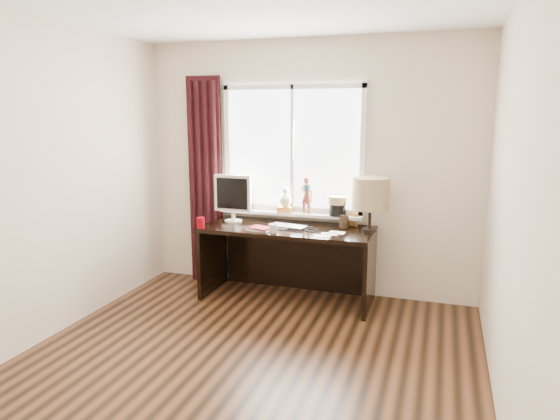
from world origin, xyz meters
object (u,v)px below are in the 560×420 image
(desk, at_px, (290,248))
(monitor, at_px, (233,195))
(laptop, at_px, (289,226))
(mug, at_px, (274,228))
(red_cup, at_px, (201,223))
(table_lamp, at_px, (371,194))

(desk, relative_size, monitor, 3.47)
(laptop, bearing_deg, monitor, -176.35)
(mug, bearing_deg, red_cup, -176.98)
(mug, relative_size, monitor, 0.19)
(laptop, xyz_separation_m, table_lamp, (0.78, 0.10, 0.35))
(laptop, xyz_separation_m, monitor, (-0.63, 0.09, 0.26))
(table_lamp, bearing_deg, red_cup, -166.67)
(red_cup, distance_m, desk, 0.94)
(mug, height_order, red_cup, red_cup)
(desk, bearing_deg, mug, -98.59)
(table_lamp, bearing_deg, monitor, -179.65)
(laptop, bearing_deg, red_cup, -149.48)
(desk, bearing_deg, red_cup, -153.62)
(laptop, height_order, desk, laptop)
(red_cup, relative_size, desk, 0.06)
(desk, height_order, table_lamp, table_lamp)
(laptop, distance_m, table_lamp, 0.86)
(red_cup, bearing_deg, monitor, 63.16)
(red_cup, height_order, monitor, monitor)
(mug, xyz_separation_m, desk, (0.05, 0.36, -0.29))
(monitor, distance_m, table_lamp, 1.42)
(red_cup, xyz_separation_m, desk, (0.80, 0.40, -0.30))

